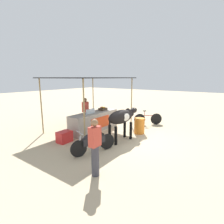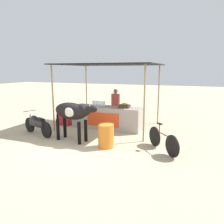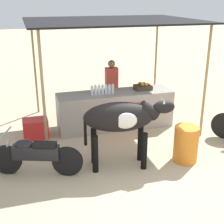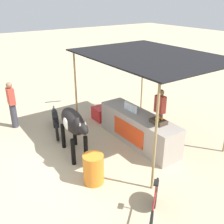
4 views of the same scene
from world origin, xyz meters
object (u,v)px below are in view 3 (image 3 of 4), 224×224
(water_barrel, at_px, (186,144))
(fruit_crate, at_px, (143,87))
(vendor_behind_counter, at_px, (112,88))
(motorcycle_parked, at_px, (35,155))
(stall_counter, at_px, (115,110))
(cow, at_px, (122,119))
(cooler_box, at_px, (36,129))

(water_barrel, bearing_deg, fruit_crate, 92.78)
(vendor_behind_counter, distance_m, motorcycle_parked, 3.48)
(stall_counter, xyz_separation_m, cow, (-0.46, -1.98, 0.55))
(cooler_box, distance_m, water_barrel, 3.61)
(cooler_box, relative_size, motorcycle_parked, 0.35)
(stall_counter, relative_size, motorcycle_parked, 1.74)
(water_barrel, relative_size, cow, 0.42)
(fruit_crate, bearing_deg, cow, -121.39)
(cooler_box, distance_m, motorcycle_parked, 1.75)
(stall_counter, xyz_separation_m, water_barrel, (0.89, -2.17, -0.09))
(fruit_crate, relative_size, motorcycle_parked, 0.26)
(stall_counter, distance_m, fruit_crate, 0.96)
(fruit_crate, xyz_separation_m, cooler_box, (-2.85, -0.15, -0.80))
(stall_counter, relative_size, vendor_behind_counter, 1.82)
(vendor_behind_counter, relative_size, cow, 0.89)
(vendor_behind_counter, bearing_deg, water_barrel, -75.28)
(fruit_crate, height_order, motorcycle_parked, fruit_crate)
(cow, height_order, motorcycle_parked, cow)
(vendor_behind_counter, distance_m, cow, 2.81)
(vendor_behind_counter, bearing_deg, cooler_box, -158.82)
(cooler_box, bearing_deg, motorcycle_parked, -93.36)
(stall_counter, relative_size, cooler_box, 5.00)
(cooler_box, height_order, water_barrel, water_barrel)
(water_barrel, xyz_separation_m, cow, (-1.35, 0.18, 0.65))
(water_barrel, xyz_separation_m, motorcycle_parked, (-3.06, 0.33, 0.04))
(stall_counter, xyz_separation_m, cooler_box, (-2.07, -0.10, -0.24))
(vendor_behind_counter, relative_size, water_barrel, 2.13)
(cooler_box, bearing_deg, stall_counter, 2.68)
(vendor_behind_counter, distance_m, water_barrel, 3.05)
(fruit_crate, relative_size, water_barrel, 0.57)
(vendor_behind_counter, relative_size, cooler_box, 2.75)
(vendor_behind_counter, height_order, cow, vendor_behind_counter)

